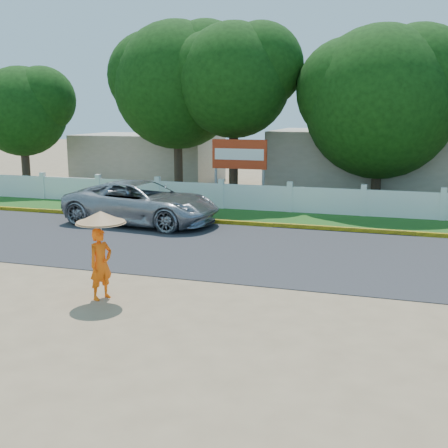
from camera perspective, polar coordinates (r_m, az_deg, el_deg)
name	(u,v)px	position (r m, az deg, el deg)	size (l,w,h in m)	color
ground	(198,295)	(13.22, -2.61, -7.20)	(120.00, 120.00, 0.00)	#9E8460
road	(248,249)	(17.34, 2.47, -2.60)	(60.00, 7.00, 0.02)	#38383A
grass_verge	(282,218)	(22.33, 5.95, 0.57)	(60.00, 3.50, 0.03)	#2D601E
curb	(273,225)	(20.69, 5.01, -0.11)	(40.00, 0.18, 0.16)	yellow
fence	(290,200)	(23.64, 6.68, 2.48)	(40.00, 0.10, 1.10)	silver
building_near	(373,162)	(29.90, 14.89, 6.10)	(10.00, 6.00, 3.20)	#B7AD99
building_far	(149,158)	(34.03, -7.60, 6.66)	(8.00, 5.00, 2.80)	#B7AD99
vehicle	(142,203)	(21.28, -8.33, 2.16)	(2.70, 5.86, 1.63)	#96989D
monk_with_parasol	(101,242)	(12.88, -12.41, -1.81)	(1.12, 1.12, 2.04)	#FF5F0D
billboard	(239,158)	(25.08, 1.57, 6.74)	(2.50, 0.13, 2.95)	gray
tree_row	(369,88)	(26.20, 14.49, 13.19)	(36.00, 7.42, 9.34)	#473828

